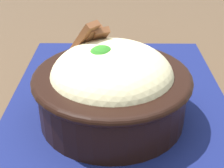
# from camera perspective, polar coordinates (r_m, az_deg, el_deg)

# --- Properties ---
(table) EXTENTS (1.33, 0.90, 0.75)m
(table) POSITION_cam_1_polar(r_m,az_deg,el_deg) (0.50, 3.47, -9.40)
(table) COLOR #4C3826
(table) RESTS_ON ground_plane
(placemat) EXTENTS (0.44, 0.32, 0.00)m
(placemat) POSITION_cam_1_polar(r_m,az_deg,el_deg) (0.46, 1.13, -3.63)
(placemat) COLOR #11194C
(placemat) RESTS_ON table
(bowl) EXTENTS (0.21, 0.21, 0.12)m
(bowl) POSITION_cam_1_polar(r_m,az_deg,el_deg) (0.41, -0.04, -0.25)
(bowl) COLOR black
(bowl) RESTS_ON placemat
(fork) EXTENTS (0.03, 0.13, 0.00)m
(fork) POSITION_cam_1_polar(r_m,az_deg,el_deg) (0.52, -0.94, 0.83)
(fork) COLOR silver
(fork) RESTS_ON placemat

